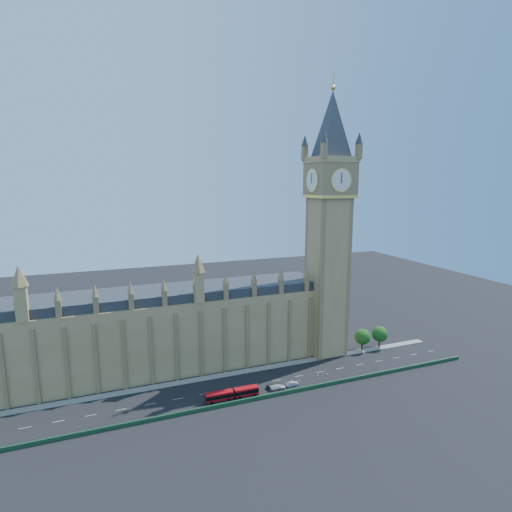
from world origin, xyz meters
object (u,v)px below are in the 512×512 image
object	(u,v)px
car_silver	(292,384)
car_white	(278,387)
red_bus	(232,394)
car_grey	(273,385)

from	to	relation	value
car_silver	car_white	xyz separation A→B (m)	(-5.18, -0.28, 0.02)
car_silver	red_bus	bearing A→B (deg)	89.13
red_bus	car_white	bearing A→B (deg)	1.87
red_bus	car_grey	xyz separation A→B (m)	(14.06, 1.60, -0.66)
car_grey	car_white	size ratio (longest dim) A/B	0.89
red_bus	car_white	distance (m)	14.87
red_bus	car_white	size ratio (longest dim) A/B	3.15
red_bus	car_silver	xyz separation A→B (m)	(20.03, 0.43, -0.72)
car_grey	car_white	xyz separation A→B (m)	(0.79, -1.45, -0.04)
car_grey	car_silver	distance (m)	6.09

